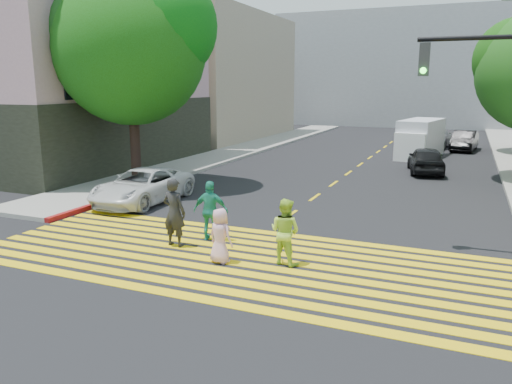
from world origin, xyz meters
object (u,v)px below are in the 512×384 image
Objects in this scene: white_sedan at (143,186)px; dark_car_near at (426,160)px; pedestrian_man at (174,212)px; dark_car_parked at (464,141)px; tree_left at (132,41)px; white_van at (420,140)px; pedestrian_woman at (285,231)px; pedestrian_extra at (211,211)px; silver_car at (436,137)px; pedestrian_child at (220,236)px.

dark_car_near is (9.29, 10.94, 0.04)m from white_sedan.
pedestrian_man is 5.58m from white_sedan.
pedestrian_man reaches higher than dark_car_parked.
tree_left is 1.79× the size of white_van.
tree_left reaches higher than pedestrian_woman.
pedestrian_woman is at bearing 72.09° from dark_car_near.
white_van reaches higher than pedestrian_woman.
pedestrian_woman is 0.97× the size of pedestrian_extra.
pedestrian_woman is at bearing 94.33° from silver_car.
white_van is (8.46, 16.59, 0.45)m from white_sedan.
silver_car is at bearing -82.26° from pedestrian_child.
dark_car_parked is at bearing 151.29° from silver_car.
silver_car is (3.41, 27.34, 0.01)m from pedestrian_child.
dark_car_parked is at bearing -109.07° from dark_car_near.
pedestrian_extra is at bearing -41.08° from tree_left.
silver_car reaches higher than dark_car_parked.
tree_left reaches higher than dark_car_parked.
pedestrian_woman is 2.79m from pedestrian_extra.
dark_car_parked is at bearing -101.20° from pedestrian_man.
pedestrian_child is at bearing -38.93° from white_sedan.
pedestrian_extra is (0.66, 0.88, -0.09)m from pedestrian_man.
pedestrian_extra is at bearing -98.72° from dark_car_parked.
pedestrian_child is (-1.51, -0.55, -0.13)m from pedestrian_woman.
dark_car_parked reaches higher than white_sedan.
pedestrian_extra reaches higher than silver_car.
dark_car_parked is (5.33, 25.89, -0.02)m from pedestrian_child.
pedestrian_child is 0.35× the size of dark_car_near.
pedestrian_man is 1.90m from pedestrian_child.
pedestrian_child is at bearing -43.56° from tree_left.
white_sedan is 0.95× the size of silver_car.
pedestrian_man is (6.01, -6.69, -5.21)m from tree_left.
dark_car_near is at bearing 50.48° from white_sedan.
white_sedan is 1.16× the size of dark_car_near.
white_sedan is at bearing 76.64° from silver_car.
pedestrian_woman is 1.19× the size of pedestrian_child.
pedestrian_man reaches higher than silver_car.
tree_left is at bearing -117.77° from white_van.
pedestrian_extra is (6.67, -5.82, -5.30)m from tree_left.
white_sedan is 24.40m from silver_car.
pedestrian_child is at bearing 113.19° from pedestrian_extra.
white_van reaches higher than dark_car_near.
silver_car is (-0.25, 11.72, 0.02)m from dark_car_near.
dark_car_parked is (13.10, 18.50, -5.48)m from tree_left.
pedestrian_child is at bearing -88.01° from white_van.
pedestrian_woman is at bearing -92.51° from dark_car_parked.
pedestrian_man is at bearing 60.31° from dark_car_near.
silver_car is (9.04, 22.66, 0.06)m from white_sedan.
silver_car is 1.18× the size of dark_car_parked.
silver_car is 2.41m from dark_car_parked.
dark_car_near is 10.40m from dark_car_parked.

